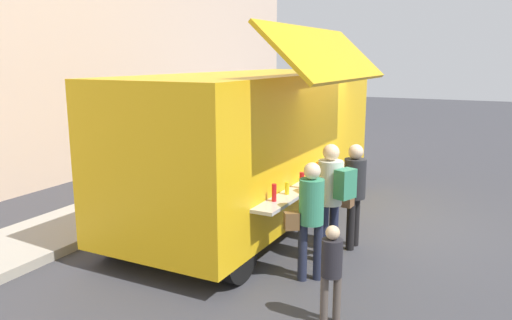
{
  "coord_description": "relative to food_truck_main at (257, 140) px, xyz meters",
  "views": [
    {
      "loc": [
        -8.54,
        -1.64,
        2.98
      ],
      "look_at": [
        -1.23,
        1.94,
        1.3
      ],
      "focal_mm": 34.8,
      "sensor_mm": 36.0,
      "label": 1
    }
  ],
  "objects": [
    {
      "name": "ground_plane",
      "position": [
        0.42,
        -2.31,
        -1.49
      ],
      "size": [
        60.0,
        60.0,
        0.0
      ],
      "primitive_type": "plane",
      "color": "#38383D"
    },
    {
      "name": "customer_front_ordering",
      "position": [
        -0.71,
        -2.04,
        -0.5
      ],
      "size": [
        0.55,
        0.34,
        1.68
      ],
      "rotation": [
        0.0,
        0.0,
        1.49
      ],
      "color": "black",
      "rests_on": "ground"
    },
    {
      "name": "child_near_queue",
      "position": [
        -3.07,
        -2.43,
        -0.79
      ],
      "size": [
        0.24,
        0.24,
        1.17
      ],
      "rotation": [
        0.0,
        0.0,
        0.67
      ],
      "color": "#50463F",
      "rests_on": "ground"
    },
    {
      "name": "customer_rear_waiting",
      "position": [
        -2.12,
        -1.82,
        -0.52
      ],
      "size": [
        0.43,
        0.51,
        1.64
      ],
      "rotation": [
        0.0,
        0.0,
        0.6
      ],
      "color": "#1F2437",
      "rests_on": "ground"
    },
    {
      "name": "customer_mid_with_backpack",
      "position": [
        -1.34,
        -1.88,
        -0.41
      ],
      "size": [
        0.45,
        0.58,
        1.76
      ],
      "rotation": [
        0.0,
        0.0,
        1.19
      ],
      "color": "#1D2239",
      "rests_on": "ground"
    },
    {
      "name": "trash_bin",
      "position": [
        3.76,
        2.32,
        -0.98
      ],
      "size": [
        0.6,
        0.6,
        1.03
      ],
      "primitive_type": "cylinder",
      "color": "#306438",
      "rests_on": "ground"
    },
    {
      "name": "food_truck_main",
      "position": [
        0.0,
        0.0,
        0.0
      ],
      "size": [
        6.58,
        3.31,
        3.46
      ],
      "rotation": [
        0.0,
        0.0,
        -0.02
      ],
      "color": "gold",
      "rests_on": "ground"
    }
  ]
}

